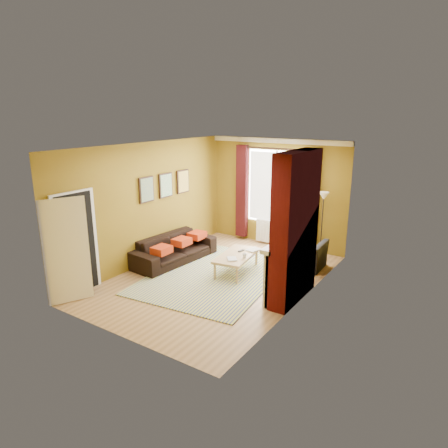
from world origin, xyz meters
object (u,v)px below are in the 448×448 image
at_px(coffee_table, 237,256).
at_px(floor_lamp, 323,207).
at_px(armchair, 302,254).
at_px(wicker_stool, 278,241).
at_px(sofa, 174,249).

height_order(coffee_table, floor_lamp, floor_lamp).
relative_size(armchair, wicker_stool, 2.32).
relative_size(sofa, coffee_table, 1.59).
bearing_deg(coffee_table, sofa, 179.48).
xyz_separation_m(sofa, wicker_stool, (1.68, 2.14, -0.10)).
bearing_deg(wicker_stool, floor_lamp, -3.76).
bearing_deg(floor_lamp, armchair, -102.48).
relative_size(sofa, wicker_stool, 5.07).
bearing_deg(armchair, wicker_stool, -42.14).
bearing_deg(coffee_table, wicker_stool, 78.75).
xyz_separation_m(sofa, coffee_table, (1.59, 0.23, 0.07)).
bearing_deg(armchair, coffee_table, 42.94).
bearing_deg(wicker_stool, sofa, -128.21).
relative_size(armchair, floor_lamp, 0.60).
bearing_deg(wicker_stool, armchair, -39.75).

